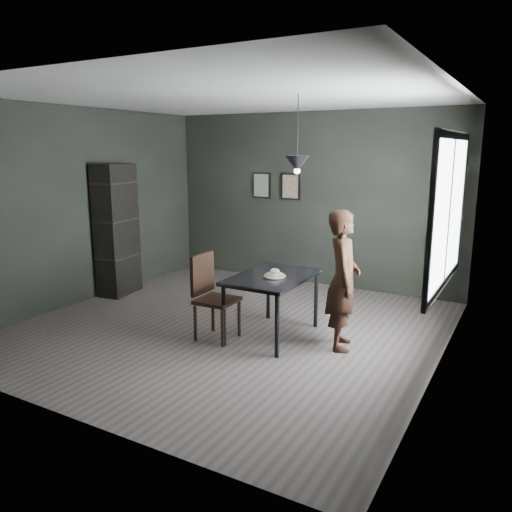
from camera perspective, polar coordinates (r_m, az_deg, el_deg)
The scene contains 13 objects.
ground at distance 6.39m, azimuth -2.99°, elevation -8.11°, with size 5.00×5.00×0.00m, color #383230.
back_wall at distance 8.26m, azimuth 6.27°, elevation 6.45°, with size 5.00×0.10×2.80m, color black.
ceiling at distance 6.03m, azimuth -3.29°, elevation 17.73°, with size 5.00×5.00×0.02m.
window_assembly at distance 5.35m, azimuth 21.17°, elevation 4.76°, with size 0.04×1.96×1.56m.
cafe_table at distance 5.90m, azimuth 1.88°, elevation -2.98°, with size 0.80×1.20×0.75m.
white_plate at distance 5.81m, azimuth 2.16°, elevation -2.36°, with size 0.23×0.23×0.01m, color silver.
donut_pile at distance 5.81m, azimuth 2.16°, elevation -2.03°, with size 0.20×0.20×0.09m.
woman at distance 5.62m, azimuth 9.92°, elevation -2.73°, with size 0.57×0.38×1.57m, color black.
wood_chair at distance 5.90m, azimuth -5.23°, elevation -3.98°, with size 0.45×0.45×1.01m.
shelf_unit at distance 7.91m, azimuth -15.64°, elevation 2.88°, with size 0.38×0.67×2.00m, color black.
pendant_lamp at distance 5.68m, azimuth 4.73°, elevation 10.49°, with size 0.28×0.28×0.86m.
framed_print_left at distance 8.60m, azimuth 0.64°, elevation 8.08°, with size 0.34×0.04×0.44m.
framed_print_right at distance 8.35m, azimuth 3.98°, elevation 7.93°, with size 0.34×0.04×0.44m.
Camera 1 is at (3.22, -5.06, 2.22)m, focal length 35.00 mm.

